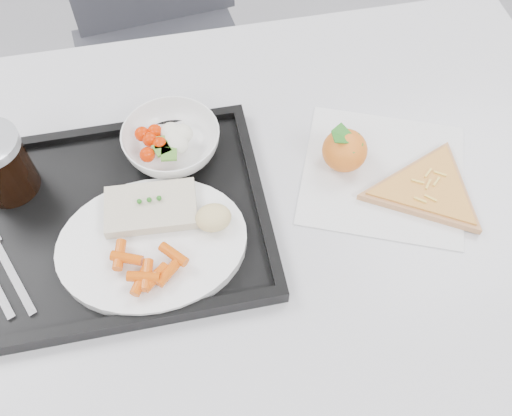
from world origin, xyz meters
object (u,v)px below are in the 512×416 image
(table, at_px, (238,224))
(dinner_plate, at_px, (153,244))
(tangerine, at_px, (345,150))
(pizza_slice, at_px, (428,189))
(salad_bowl, at_px, (172,142))
(chair, at_px, (159,24))
(tray, at_px, (115,220))

(table, height_order, dinner_plate, dinner_plate)
(dinner_plate, distance_m, tangerine, 0.33)
(table, height_order, tangerine, tangerine)
(dinner_plate, bearing_deg, pizza_slice, 2.79)
(salad_bowl, distance_m, tangerine, 0.27)
(table, xyz_separation_m, chair, (-0.07, 0.70, -0.15))
(chair, height_order, pizza_slice, chair)
(chair, xyz_separation_m, tray, (-0.11, -0.70, 0.22))
(tray, bearing_deg, dinner_plate, -49.26)
(salad_bowl, bearing_deg, tray, -133.34)
(dinner_plate, height_order, salad_bowl, salad_bowl)
(table, relative_size, tangerine, 14.92)
(dinner_plate, xyz_separation_m, pizza_slice, (0.42, 0.02, -0.01))
(tray, xyz_separation_m, dinner_plate, (0.05, -0.06, 0.02))
(tray, bearing_deg, salad_bowl, 46.66)
(salad_bowl, relative_size, tangerine, 1.89)
(pizza_slice, bearing_deg, tangerine, 144.56)
(salad_bowl, xyz_separation_m, tangerine, (0.26, -0.07, -0.00))
(tray, bearing_deg, pizza_slice, -4.81)
(dinner_plate, distance_m, pizza_slice, 0.42)
(tray, distance_m, salad_bowl, 0.15)
(table, relative_size, chair, 1.29)
(salad_bowl, bearing_deg, pizza_slice, -21.48)
(dinner_plate, bearing_deg, tray, 130.74)
(table, bearing_deg, dinner_plate, -154.62)
(chair, bearing_deg, dinner_plate, -94.32)
(table, bearing_deg, tray, -179.38)
(table, xyz_separation_m, salad_bowl, (-0.08, 0.11, 0.11))
(table, bearing_deg, pizza_slice, -8.20)
(table, relative_size, dinner_plate, 4.44)
(table, xyz_separation_m, tray, (-0.18, -0.00, 0.08))
(chair, distance_m, dinner_plate, 0.80)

